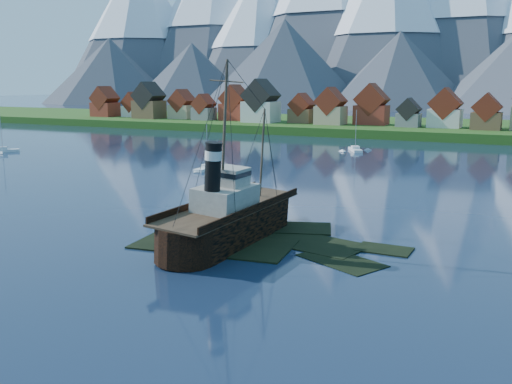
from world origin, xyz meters
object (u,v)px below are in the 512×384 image
at_px(sailboat_a, 207,169).
at_px(tugboat_wreck, 235,216).
at_px(sailboat_b, 3,151).
at_px(sailboat_c, 355,150).

bearing_deg(sailboat_a, tugboat_wreck, -56.39).
relative_size(sailboat_b, sailboat_c, 1.01).
bearing_deg(sailboat_a, sailboat_c, 67.88).
relative_size(sailboat_a, sailboat_b, 0.86).
height_order(tugboat_wreck, sailboat_a, tugboat_wreck).
relative_size(sailboat_a, sailboat_c, 0.87).
xyz_separation_m(tugboat_wreck, sailboat_b, (-98.30, 47.79, -2.50)).
bearing_deg(sailboat_c, sailboat_a, -138.67).
distance_m(tugboat_wreck, sailboat_a, 55.72).
xyz_separation_m(tugboat_wreck, sailboat_c, (-14.04, 93.49, -2.51)).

